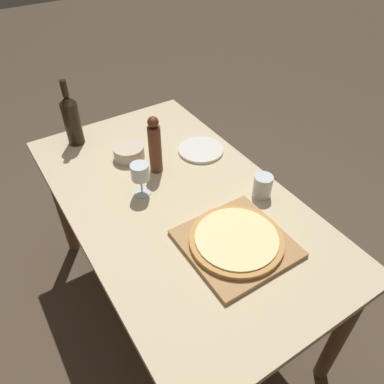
# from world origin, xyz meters

# --- Properties ---
(ground_plane) EXTENTS (12.00, 12.00, 0.00)m
(ground_plane) POSITION_xyz_m (0.00, 0.00, 0.00)
(ground_plane) COLOR #4C3D2D
(dining_table) EXTENTS (0.81, 1.43, 0.74)m
(dining_table) POSITION_xyz_m (0.00, 0.00, 0.64)
(dining_table) COLOR #CCB78E
(dining_table) RESTS_ON ground_plane
(cutting_board) EXTENTS (0.35, 0.35, 0.02)m
(cutting_board) POSITION_xyz_m (0.05, -0.32, 0.75)
(cutting_board) COLOR #A87A47
(cutting_board) RESTS_ON dining_table
(pizza) EXTENTS (0.33, 0.33, 0.02)m
(pizza) POSITION_xyz_m (0.05, -0.32, 0.77)
(pizza) COLOR #C68947
(pizza) RESTS_ON cutting_board
(wine_bottle) EXTENTS (0.08, 0.08, 0.31)m
(wine_bottle) POSITION_xyz_m (-0.20, 0.59, 0.87)
(wine_bottle) COLOR black
(wine_bottle) RESTS_ON dining_table
(pepper_mill) EXTENTS (0.05, 0.05, 0.26)m
(pepper_mill) POSITION_xyz_m (0.02, 0.20, 0.87)
(pepper_mill) COLOR #5B2D19
(pepper_mill) RESTS_ON dining_table
(wine_glass) EXTENTS (0.07, 0.07, 0.14)m
(wine_glass) POSITION_xyz_m (-0.10, 0.10, 0.84)
(wine_glass) COLOR silver
(wine_glass) RESTS_ON dining_table
(small_bowl) EXTENTS (0.14, 0.14, 0.06)m
(small_bowl) POSITION_xyz_m (-0.04, 0.35, 0.77)
(small_bowl) COLOR beige
(small_bowl) RESTS_ON dining_table
(drinking_tumbler) EXTENTS (0.07, 0.07, 0.09)m
(drinking_tumbler) POSITION_xyz_m (0.30, -0.17, 0.79)
(drinking_tumbler) COLOR silver
(drinking_tumbler) RESTS_ON dining_table
(dinner_plate) EXTENTS (0.21, 0.21, 0.01)m
(dinner_plate) POSITION_xyz_m (0.26, 0.22, 0.75)
(dinner_plate) COLOR silver
(dinner_plate) RESTS_ON dining_table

